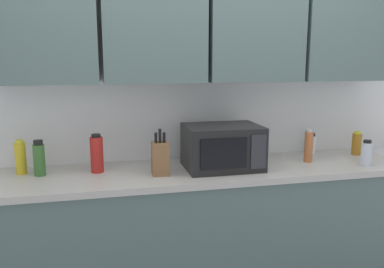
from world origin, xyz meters
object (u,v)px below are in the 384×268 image
(bottle_amber_vinegar, at_px, (357,144))
(bottle_white_jar, at_px, (311,144))
(bottle_green_oil, at_px, (39,159))
(bottle_clear_tall, at_px, (366,154))
(bottle_spice_jar, at_px, (309,146))
(microwave, at_px, (222,147))
(bottle_red_sauce, at_px, (97,154))
(knife_block, at_px, (160,158))
(bottle_yellow_mustard, at_px, (21,158))

(bottle_amber_vinegar, bearing_deg, bottle_white_jar, 161.75)
(bottle_green_oil, relative_size, bottle_amber_vinegar, 1.26)
(bottle_clear_tall, height_order, bottle_white_jar, bottle_clear_tall)
(bottle_spice_jar, bearing_deg, bottle_clear_tall, -29.13)
(bottle_clear_tall, relative_size, bottle_spice_jar, 0.76)
(microwave, bearing_deg, bottle_red_sauce, 173.92)
(bottle_clear_tall, relative_size, bottle_amber_vinegar, 1.00)
(bottle_red_sauce, xyz_separation_m, bottle_spice_jar, (1.42, -0.07, -0.01))
(microwave, xyz_separation_m, knife_block, (-0.41, -0.05, -0.04))
(knife_block, height_order, bottle_clear_tall, knife_block)
(bottle_green_oil, xyz_separation_m, bottle_red_sauce, (0.34, -0.00, 0.01))
(bottle_white_jar, bearing_deg, bottle_spice_jar, -124.00)
(bottle_green_oil, relative_size, bottle_red_sauce, 0.90)
(bottle_green_oil, bearing_deg, knife_block, -11.16)
(bottle_spice_jar, relative_size, bottle_white_jar, 1.47)
(knife_block, xyz_separation_m, bottle_clear_tall, (1.36, -0.11, -0.02))
(microwave, xyz_separation_m, bottle_green_oil, (-1.13, 0.09, -0.04))
(microwave, relative_size, bottle_spice_jar, 2.12)
(knife_block, height_order, bottle_spice_jar, knife_block)
(bottle_yellow_mustard, bearing_deg, bottle_red_sauce, -7.94)
(bottle_green_oil, xyz_separation_m, bottle_amber_vinegar, (2.21, 0.04, -0.02))
(bottle_white_jar, bearing_deg, bottle_amber_vinegar, -18.25)
(bottle_spice_jar, xyz_separation_m, bottle_yellow_mustard, (-1.87, 0.13, -0.01))
(bottle_green_oil, bearing_deg, bottle_red_sauce, -0.75)
(microwave, distance_m, knife_block, 0.42)
(bottle_yellow_mustard, bearing_deg, microwave, -6.76)
(microwave, height_order, bottle_spice_jar, microwave)
(knife_block, relative_size, bottle_red_sauce, 1.18)
(microwave, bearing_deg, bottle_clear_tall, -9.64)
(bottle_red_sauce, xyz_separation_m, bottle_white_jar, (1.56, 0.15, -0.04))
(bottle_red_sauce, bearing_deg, microwave, -6.08)
(microwave, xyz_separation_m, bottle_spice_jar, (0.62, 0.02, -0.03))
(bottle_green_oil, relative_size, bottle_yellow_mustard, 1.02)
(bottle_spice_jar, bearing_deg, bottle_red_sauce, 177.36)
(bottle_red_sauce, bearing_deg, bottle_clear_tall, -8.03)
(bottle_green_oil, relative_size, bottle_white_jar, 1.42)
(bottle_spice_jar, height_order, bottle_white_jar, bottle_spice_jar)
(knife_block, bearing_deg, bottle_yellow_mustard, 166.45)
(microwave, relative_size, bottle_amber_vinegar, 2.77)
(microwave, height_order, knife_block, knife_block)
(microwave, relative_size, bottle_red_sauce, 1.98)
(bottle_yellow_mustard, bearing_deg, knife_block, -13.55)
(bottle_green_oil, distance_m, bottle_red_sauce, 0.34)
(bottle_green_oil, bearing_deg, bottle_white_jar, 4.32)
(knife_block, distance_m, bottle_red_sauce, 0.40)
(bottle_clear_tall, distance_m, bottle_yellow_mustard, 2.22)
(bottle_clear_tall, height_order, bottle_red_sauce, bottle_red_sauce)
(bottle_red_sauce, distance_m, bottle_amber_vinegar, 1.87)
(knife_block, distance_m, bottle_green_oil, 0.73)
(microwave, height_order, bottle_red_sauce, microwave)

